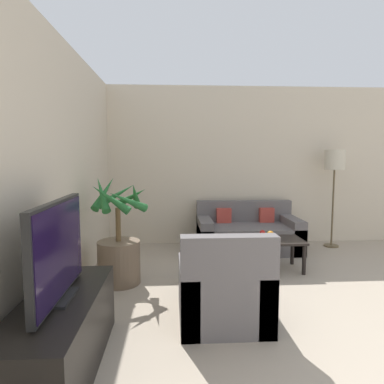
# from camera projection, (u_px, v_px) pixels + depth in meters

# --- Properties ---
(wall_back) EXTENTS (7.99, 0.06, 2.70)m
(wall_back) POSITION_uv_depth(u_px,v_px,m) (293.00, 166.00, 5.99)
(wall_back) COLOR beige
(wall_back) RESTS_ON ground_plane
(wall_left) EXTENTS (0.06, 7.48, 2.70)m
(wall_left) POSITION_uv_depth(u_px,v_px,m) (39.00, 177.00, 2.86)
(wall_left) COLOR beige
(wall_left) RESTS_ON ground_plane
(tv_console) EXTENTS (0.50, 1.43, 0.54)m
(tv_console) POSITION_uv_depth(u_px,v_px,m) (61.00, 336.00, 2.39)
(tv_console) COLOR black
(tv_console) RESTS_ON ground_plane
(television) EXTENTS (0.18, 0.98, 0.68)m
(television) POSITION_uv_depth(u_px,v_px,m) (58.00, 251.00, 2.33)
(television) COLOR black
(television) RESTS_ON tv_console
(potted_palm) EXTENTS (0.68, 0.75, 1.30)m
(potted_palm) POSITION_uv_depth(u_px,v_px,m) (119.00, 248.00, 4.07)
(potted_palm) COLOR brown
(potted_palm) RESTS_ON ground_plane
(sofa_loveseat) EXTENTS (1.60, 0.88, 0.77)m
(sofa_loveseat) POSITION_uv_depth(u_px,v_px,m) (248.00, 234.00, 5.54)
(sofa_loveseat) COLOR #605B5B
(sofa_loveseat) RESTS_ON ground_plane
(floor_lamp) EXTENTS (0.33, 0.33, 1.62)m
(floor_lamp) POSITION_uv_depth(u_px,v_px,m) (335.00, 165.00, 5.63)
(floor_lamp) COLOR brown
(floor_lamp) RESTS_ON ground_plane
(coffee_table) EXTENTS (0.96, 0.52, 0.42)m
(coffee_table) POSITION_uv_depth(u_px,v_px,m) (266.00, 243.00, 4.56)
(coffee_table) COLOR black
(coffee_table) RESTS_ON ground_plane
(fruit_bowl) EXTENTS (0.25, 0.25, 0.05)m
(fruit_bowl) POSITION_uv_depth(u_px,v_px,m) (267.00, 238.00, 4.50)
(fruit_bowl) COLOR #997A4C
(fruit_bowl) RESTS_ON coffee_table
(apple_red) EXTENTS (0.07, 0.07, 0.07)m
(apple_red) POSITION_uv_depth(u_px,v_px,m) (262.00, 233.00, 4.55)
(apple_red) COLOR red
(apple_red) RESTS_ON fruit_bowl
(apple_green) EXTENTS (0.07, 0.07, 0.07)m
(apple_green) POSITION_uv_depth(u_px,v_px,m) (269.00, 233.00, 4.53)
(apple_green) COLOR olive
(apple_green) RESTS_ON fruit_bowl
(orange_fruit) EXTENTS (0.09, 0.09, 0.09)m
(orange_fruit) POSITION_uv_depth(u_px,v_px,m) (270.00, 234.00, 4.44)
(orange_fruit) COLOR orange
(orange_fruit) RESTS_ON fruit_bowl
(armchair) EXTENTS (0.80, 0.85, 0.88)m
(armchair) POSITION_uv_depth(u_px,v_px,m) (223.00, 292.00, 3.14)
(armchair) COLOR #605B5B
(armchair) RESTS_ON ground_plane
(ottoman) EXTENTS (0.53, 0.50, 0.39)m
(ottoman) POSITION_uv_depth(u_px,v_px,m) (218.00, 272.00, 3.94)
(ottoman) COLOR #605B5B
(ottoman) RESTS_ON ground_plane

